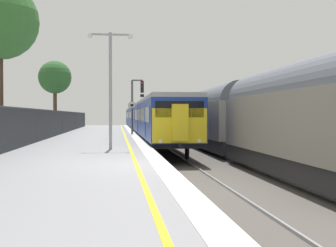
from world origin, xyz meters
TOP-DOWN VIEW (x-y plane):
  - ground at (2.64, 0.00)m, footprint 17.40×110.00m
  - commuter_train_at_platform at (2.10, 36.68)m, footprint 2.83×58.68m
  - freight_train_adjacent_track at (6.10, 9.99)m, footprint 2.60×27.34m
  - signal_gantry at (0.64, 23.80)m, footprint 1.10×0.24m
  - speed_limit_sign at (0.25, 21.43)m, footprint 0.59×0.08m
  - platform_lamp_mid at (-1.23, 6.36)m, footprint 2.00×0.20m
  - background_tree_centre at (-8.00, 37.53)m, footprint 3.73×3.73m
  - background_tree_right at (-7.77, 13.71)m, footprint 4.59×4.59m

SIDE VIEW (x-z plane):
  - ground at x=2.64m, z-range -1.21..0.00m
  - commuter_train_at_platform at x=2.10m, z-range -0.64..3.17m
  - freight_train_adjacent_track at x=6.10m, z-range -0.80..3.70m
  - speed_limit_sign at x=0.25m, z-range 0.37..3.00m
  - signal_gantry at x=0.64m, z-range 0.58..5.15m
  - platform_lamp_mid at x=-1.23m, z-range 0.50..5.74m
  - background_tree_centre at x=-8.00m, z-range 1.87..9.62m
  - background_tree_right at x=-7.77m, z-range 2.32..11.77m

